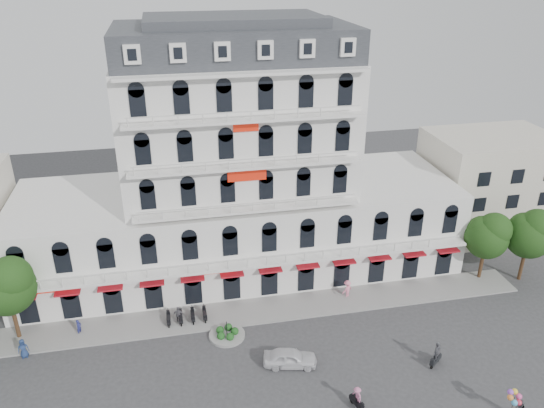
{
  "coord_description": "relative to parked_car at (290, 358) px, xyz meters",
  "views": [
    {
      "loc": [
        -6.61,
        -31.49,
        30.74
      ],
      "look_at": [
        1.9,
        10.0,
        10.68
      ],
      "focal_mm": 35.0,
      "sensor_mm": 36.0,
      "label": 1
    }
  ],
  "objects": [
    {
      "name": "ground",
      "position": [
        -1.64,
        -1.37,
        -0.75
      ],
      "size": [
        120.0,
        120.0,
        0.0
      ],
      "primitive_type": "plane",
      "color": "#38383A",
      "rests_on": "ground"
    },
    {
      "name": "sidewalk",
      "position": [
        -1.64,
        7.63,
        -0.67
      ],
      "size": [
        53.0,
        4.0,
        0.16
      ],
      "primitive_type": "cube",
      "color": "gray",
      "rests_on": "ground"
    },
    {
      "name": "main_building",
      "position": [
        -1.64,
        16.63,
        9.21
      ],
      "size": [
        45.0,
        15.0,
        25.8
      ],
      "color": "silver",
      "rests_on": "ground"
    },
    {
      "name": "flank_building_east",
      "position": [
        28.36,
        18.63,
        5.25
      ],
      "size": [
        14.0,
        10.0,
        12.0
      ],
      "primitive_type": "cube",
      "color": "beige",
      "rests_on": "ground"
    },
    {
      "name": "traffic_island",
      "position": [
        -4.64,
        4.63,
        -0.49
      ],
      "size": [
        3.2,
        3.2,
        1.6
      ],
      "color": "gray",
      "rests_on": "ground"
    },
    {
      "name": "parked_scooter_row",
      "position": [
        -7.99,
        7.43,
        -0.75
      ],
      "size": [
        4.4,
        1.8,
        1.1
      ],
      "primitive_type": null,
      "color": "black",
      "rests_on": "ground"
    },
    {
      "name": "tree_west_inner",
      "position": [
        -22.59,
        8.11,
        4.94
      ],
      "size": [
        4.76,
        4.76,
        8.25
      ],
      "color": "#382314",
      "rests_on": "ground"
    },
    {
      "name": "tree_east_inner",
      "position": [
        22.41,
        8.61,
        4.47
      ],
      "size": [
        4.4,
        4.37,
        7.57
      ],
      "color": "#382314",
      "rests_on": "ground"
    },
    {
      "name": "tree_east_outer",
      "position": [
        26.41,
        7.61,
        4.8
      ],
      "size": [
        4.65,
        4.65,
        8.05
      ],
      "color": "#382314",
      "rests_on": "ground"
    },
    {
      "name": "parked_car",
      "position": [
        0.0,
        0.0,
        0.0
      ],
      "size": [
        4.65,
        2.64,
        1.49
      ],
      "primitive_type": "imported",
      "rotation": [
        0.0,
        0.0,
        1.36
      ],
      "color": "silver",
      "rests_on": "ground"
    },
    {
      "name": "rider_northeast",
      "position": [
        11.73,
        -2.41,
        0.44
      ],
      "size": [
        1.43,
        1.18,
        2.35
      ],
      "rotation": [
        0.0,
        0.0,
        3.79
      ],
      "color": "black",
      "rests_on": "ground"
    },
    {
      "name": "rider_center",
      "position": [
        3.78,
        -5.46,
        0.28
      ],
      "size": [
        0.78,
        1.68,
        1.98
      ],
      "rotation": [
        0.0,
        0.0,
        4.96
      ],
      "color": "black",
      "rests_on": "ground"
    },
    {
      "name": "pedestrian_left",
      "position": [
        -21.64,
        5.41,
        0.15
      ],
      "size": [
        0.97,
        0.73,
        1.79
      ],
      "primitive_type": "imported",
      "rotation": [
        0.0,
        0.0,
        0.2
      ],
      "color": "navy",
      "rests_on": "ground"
    },
    {
      "name": "pedestrian_mid",
      "position": [
        -8.71,
        7.44,
        0.12
      ],
      "size": [
        1.08,
        0.66,
        1.73
      ],
      "primitive_type": "imported",
      "rotation": [
        0.0,
        0.0,
        2.89
      ],
      "color": "#5D5B62",
      "rests_on": "ground"
    },
    {
      "name": "pedestrian_right",
      "position": [
        7.69,
        8.13,
        0.22
      ],
      "size": [
        1.43,
        1.23,
        1.92
      ],
      "primitive_type": "imported",
      "rotation": [
        0.0,
        0.0,
        3.65
      ],
      "color": "pink",
      "rests_on": "ground"
    },
    {
      "name": "pedestrian_far",
      "position": [
        -17.45,
        7.56,
        0.02
      ],
      "size": [
        0.58,
        0.66,
        1.53
      ],
      "primitive_type": "imported",
      "rotation": [
        0.0,
        0.0,
        1.1
      ],
      "color": "navy",
      "rests_on": "ground"
    },
    {
      "name": "balloon_vendor",
      "position": [
        14.75,
        -8.8,
        0.51
      ],
      "size": [
        1.48,
        1.37,
        2.45
      ],
      "color": "#595B61",
      "rests_on": "ground"
    }
  ]
}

